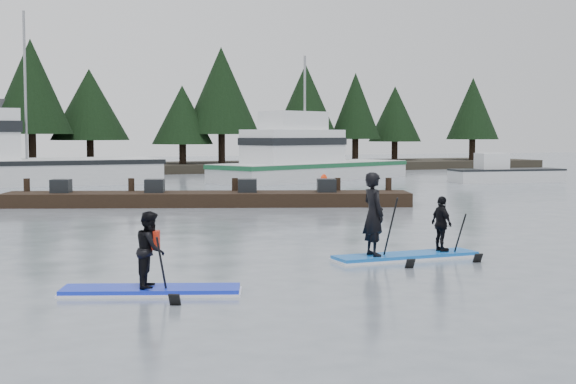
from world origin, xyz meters
name	(u,v)px	position (x,y,z in m)	size (l,w,h in m)	color
ground	(394,264)	(0.00, 0.00, 0.00)	(160.00, 160.00, 0.00)	slate
far_shore	(96,169)	(0.00, 42.00, 0.30)	(70.00, 8.00, 0.60)	#2D281E
treeline	(96,173)	(0.00, 42.00, 0.00)	(60.00, 4.00, 8.00)	black
fishing_boat_medium	(308,170)	(10.32, 28.69, 0.56)	(13.73, 8.87, 8.09)	silver
skiff	(507,176)	(19.93, 22.68, 0.37)	(6.36, 1.91, 0.74)	silver
floating_dock	(208,199)	(0.16, 14.59, 0.25)	(15.23, 2.03, 0.51)	black
buoy_c	(322,182)	(10.37, 26.78, 0.00)	(0.61, 0.61, 0.61)	red
paddleboard_solo	(151,264)	(-5.39, -1.23, 0.50)	(3.07, 1.70, 1.86)	#162DD7
paddleboard_duo	(400,228)	(0.41, 0.49, 0.67)	(3.26, 1.10, 2.37)	blue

